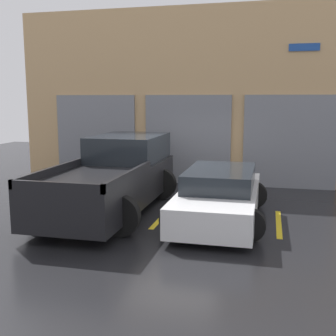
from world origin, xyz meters
name	(u,v)px	position (x,y,z in m)	size (l,w,h in m)	color
ground_plane	(173,205)	(0.00, 0.00, 0.00)	(28.00, 28.00, 0.00)	black
shophouse_building	(195,99)	(-0.01, 3.28, 2.81)	(12.18, 0.68, 5.75)	tan
pickup_truck	(115,177)	(-1.36, -0.78, 0.85)	(2.59, 5.44, 1.81)	black
sedan_white	(220,196)	(1.36, -1.09, 0.57)	(2.16, 4.40, 1.19)	white
parking_stripe_far_left	(61,209)	(-2.71, -1.11, 0.00)	(0.12, 2.20, 0.01)	gold
parking_stripe_left	(163,216)	(0.00, -1.11, 0.00)	(0.12, 2.20, 0.01)	gold
parking_stripe_centre	(279,223)	(2.71, -1.11, 0.00)	(0.12, 2.20, 0.01)	gold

